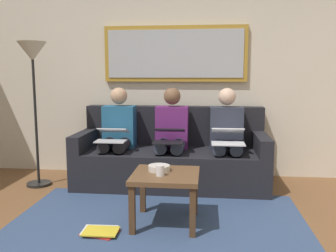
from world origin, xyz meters
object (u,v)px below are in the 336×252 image
Objects in this scene: bowl at (159,168)px; person_left at (227,135)px; person_right at (118,133)px; laptop_white at (228,136)px; person_middle at (171,134)px; couch at (172,157)px; laptop_silver at (112,135)px; coffee_table at (166,182)px; cup at (160,171)px; magazine_stack at (100,231)px; standing_lamp at (33,68)px; laptop_black at (169,135)px; framed_mirror at (175,54)px.

person_left is (-0.64, -1.07, 0.13)m from bowl.
person_left is 1.28m from person_right.
laptop_white is 0.68m from person_middle.
couch is 6.64× the size of laptop_silver.
person_right is (0.71, -1.15, 0.23)m from coffee_table.
laptop_white is at bearing -127.36° from bowl.
cup is 1.38m from person_left.
laptop_silver reaches higher than coffee_table.
cup is 0.08× the size of person_left.
magazine_stack is at bearing 27.40° from coffee_table.
couch is at bearing -88.69° from cup.
bowl is 0.72m from magazine_stack.
laptop_silver is (0.00, 0.25, 0.01)m from person_right.
cup is 0.28× the size of magazine_stack.
person_right is (0.64, 0.07, 0.30)m from couch.
standing_lamp is at bearing 7.31° from person_middle.
laptop_white is at bearing 90.00° from person_left.
laptop_silver is at bearing -52.27° from bowl.
couch reaches higher than laptop_black.
person_left reaches higher than magazine_stack.
laptop_silver is at bearing 10.87° from person_left.
person_middle is at bearing 90.00° from framed_mirror.
person_left is 3.00× the size of laptop_white.
bowl is (0.07, -0.08, 0.10)m from coffee_table.
standing_lamp is at bearing -29.41° from bowl.
person_right is (0.64, 0.46, -0.94)m from framed_mirror.
couch is 1.30m from framed_mirror.
magazine_stack is at bearing 76.62° from framed_mirror.
laptop_white is 0.33× the size of person_right.
standing_lamp is at bearing 22.93° from framed_mirror.
coffee_table is at bearing 149.56° from standing_lamp.
couch reaches higher than bowl.
person_middle is 0.69m from laptop_silver.
bowl is 0.51× the size of laptop_white.
bowl is at bearing 89.96° from person_middle.
person_right is 0.69× the size of standing_lamp.
cup is at bearing 91.39° from person_middle.
magazine_stack is (0.45, 1.17, -0.61)m from laptop_black.
framed_mirror reaches higher than magazine_stack.
cup is at bearing 65.40° from coffee_table.
framed_mirror is 2.46m from magazine_stack.
laptop_silver is 1.04× the size of magazine_stack.
person_left is 2.33m from standing_lamp.
cup is 1.20m from laptop_silver.
laptop_black reaches higher than bowl.
person_left is 1.00× the size of person_middle.
standing_lamp is (0.91, 0.20, 0.76)m from person_right.
person_left is 0.64m from person_middle.
couch reaches higher than laptop_white.
framed_mirror is at bearing -103.38° from magazine_stack.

